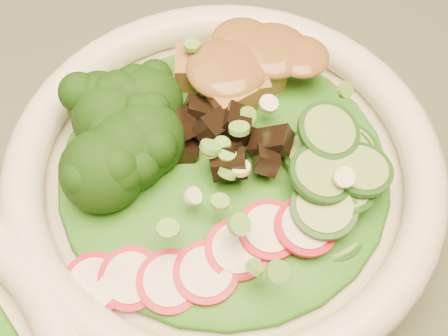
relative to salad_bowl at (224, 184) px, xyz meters
name	(u,v)px	position (x,y,z in m)	size (l,w,h in m)	color
salad_bowl	(224,184)	(0.00, 0.00, 0.00)	(0.28, 0.28, 0.08)	white
lettuce_bed	(224,167)	(0.00, 0.00, 0.02)	(0.21, 0.21, 0.03)	#186014
broccoli_florets	(121,137)	(-0.06, 0.03, 0.04)	(0.08, 0.07, 0.05)	black
radish_slices	(203,264)	(-0.03, -0.06, 0.03)	(0.12, 0.04, 0.02)	#B50D24
cucumber_slices	(333,178)	(0.06, -0.03, 0.03)	(0.07, 0.07, 0.04)	#81AE60
mushroom_heap	(228,138)	(0.01, 0.01, 0.04)	(0.07, 0.07, 0.04)	black
tofu_cubes	(248,77)	(0.03, 0.06, 0.03)	(0.09, 0.06, 0.04)	brown
peanut_sauce	(248,63)	(0.03, 0.06, 0.05)	(0.07, 0.06, 0.02)	brown
scallion_garnish	(224,145)	(0.00, 0.00, 0.05)	(0.20, 0.20, 0.03)	#60AC3C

